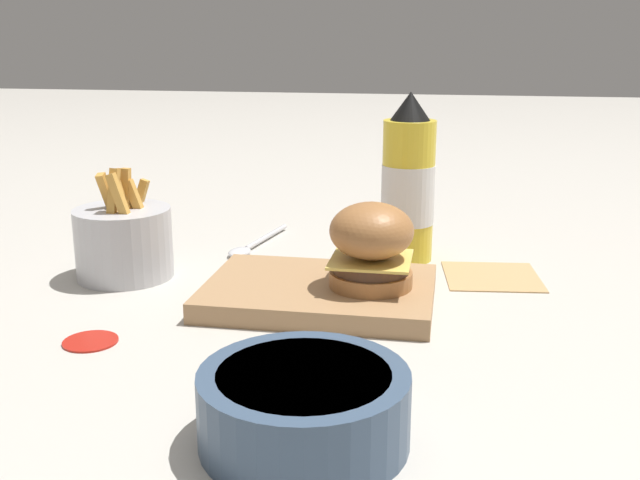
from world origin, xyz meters
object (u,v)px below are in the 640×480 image
Objects in this scene: burger at (371,245)px; ketchup_bottle at (408,186)px; serving_board at (320,293)px; fries_basket at (124,241)px; spoon at (249,247)px; side_bowl at (304,406)px.

ketchup_bottle is (0.03, 0.19, 0.03)m from burger.
fries_basket is at bearing 169.17° from serving_board.
serving_board is 0.22m from ketchup_bottle.
fries_basket is (-0.25, 0.05, 0.03)m from serving_board.
burger is at bearing -98.22° from ketchup_bottle.
burger is 0.68× the size of fries_basket.
serving_board is at bearing 46.97° from spoon.
serving_board is at bearing -10.83° from fries_basket.
ketchup_bottle is 1.59× the size of fries_basket.
spoon is at bearing 135.72° from burger.
fries_basket is (-0.31, 0.05, -0.03)m from burger.
burger is 0.43× the size of ketchup_bottle.
burger is 0.19m from ketchup_bottle.
side_bowl reaches higher than spoon.
side_bowl is 0.51m from spoon.
burger is 0.30m from side_bowl.
spoon is at bearing 125.81° from serving_board.
burger is at bearing -9.00° from fries_basket.
burger is 0.27m from spoon.
ketchup_bottle reaches higher than fries_basket.
spoon is at bearing 109.95° from side_bowl.
side_bowl is 0.91× the size of spoon.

